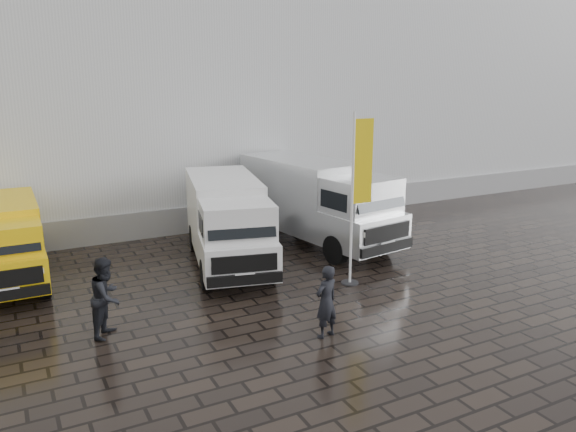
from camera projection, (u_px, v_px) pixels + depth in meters
The scene contains 10 objects.
ground at pixel (330, 298), 14.94m from camera, with size 120.00×120.00×0.00m, color black.
exhibition_hall at pixel (199, 71), 28.14m from camera, with size 44.00×16.00×12.00m, color silver.
hall_plinth at pixel (269, 210), 22.55m from camera, with size 44.00×0.15×1.00m, color gray.
van_yellow at pixel (4, 245), 15.69m from camera, with size 1.92×4.99×2.30m, color yellow, non-canonical shape.
van_white at pixel (227, 224), 17.29m from camera, with size 2.03×6.09×2.64m, color white, non-canonical shape.
van_silver at pixel (317, 203), 19.53m from camera, with size 2.22×6.66×2.89m, color silver, non-canonical shape.
flagpole at pixel (358, 190), 15.43m from camera, with size 0.88×0.50×4.83m.
wheelie_bin at pixel (370, 199), 24.35m from camera, with size 0.68×0.68×1.13m, color black.
person_front at pixel (326, 302), 12.54m from camera, with size 0.62×0.40×1.69m, color black.
person_tent at pixel (107, 297), 12.61m from camera, with size 0.90×0.70×1.85m, color black.
Camera 1 is at (-7.45, -11.86, 5.75)m, focal length 35.00 mm.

